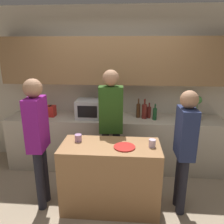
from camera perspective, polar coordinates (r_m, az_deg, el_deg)
name	(u,v)px	position (r m, az deg, el deg)	size (l,w,h in m)	color
back_wall	(115,77)	(3.80, 0.86, 9.00)	(6.40, 0.40, 2.70)	beige
back_counter	(114,142)	(3.85, 0.53, -7.82)	(3.60, 0.62, 0.90)	#B7AD99
kitchen_island	(110,176)	(2.93, -0.40, -16.48)	(1.23, 0.56, 0.89)	#996B42
microwave	(92,109)	(3.67, -5.17, 0.90)	(0.52, 0.39, 0.30)	#B7BABC
toaster	(48,111)	(3.89, -16.46, 0.27)	(0.26, 0.16, 0.18)	#B21E19
potted_plant	(197,108)	(3.77, 21.30, 1.00)	(0.14, 0.14, 0.39)	#333D4C
bottle_0	(138,110)	(3.67, 6.87, 0.43)	(0.07, 0.07, 0.32)	#472814
bottle_1	(144,111)	(3.63, 8.46, 0.23)	(0.09, 0.09, 0.33)	maroon
bottle_2	(149,112)	(3.70, 9.63, 0.01)	(0.07, 0.07, 0.26)	maroon
bottle_3	(155,114)	(3.60, 11.11, -0.46)	(0.07, 0.07, 0.27)	#194723
plate_on_island	(124,147)	(2.65, 3.27, -9.10)	(0.26, 0.26, 0.01)	red
cup_0	(152,143)	(2.69, 10.45, -8.02)	(0.08, 0.08, 0.09)	silver
cup_1	(78,138)	(2.83, -8.80, -6.70)	(0.09, 0.09, 0.09)	#B387B2
person_left	(111,118)	(3.16, -0.30, -1.70)	(0.35, 0.23, 1.75)	black
person_center	(185,143)	(2.79, 18.47, -7.80)	(0.21, 0.34, 1.58)	black
person_right	(38,134)	(2.84, -18.87, -5.52)	(0.22, 0.35, 1.70)	black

